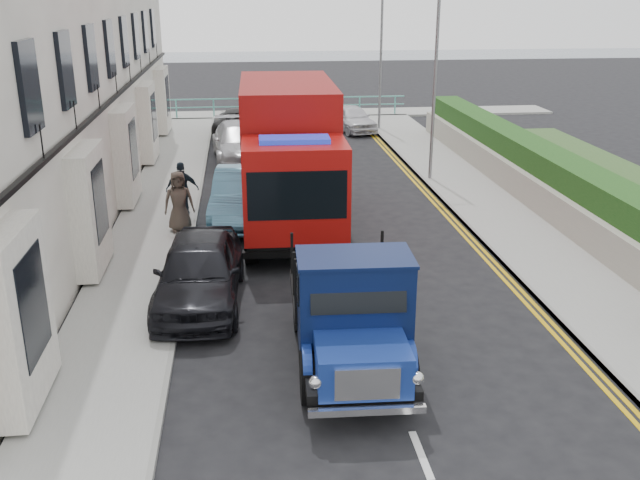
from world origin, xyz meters
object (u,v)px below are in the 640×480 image
(bedford_lorry, at_px, (353,321))
(parked_car_front, at_px, (199,271))
(lamp_far, at_px, (379,48))
(lamp_mid, at_px, (432,71))
(red_lorry, at_px, (289,152))

(bedford_lorry, bearing_deg, parked_car_front, 131.70)
(parked_car_front, bearing_deg, lamp_far, 71.67)
(lamp_mid, relative_size, parked_car_front, 1.53)
(bedford_lorry, bearing_deg, red_lorry, 95.21)
(bedford_lorry, distance_m, parked_car_front, 4.57)
(bedford_lorry, height_order, parked_car_front, bedford_lorry)
(lamp_mid, xyz_separation_m, red_lorry, (-5.37, -4.46, -1.80))
(lamp_far, xyz_separation_m, parked_car_front, (-7.78, -20.00, -3.22))
(bedford_lorry, height_order, red_lorry, red_lorry)
(bedford_lorry, relative_size, parked_car_front, 1.11)
(lamp_far, bearing_deg, red_lorry, -110.39)
(lamp_far, bearing_deg, parked_car_front, -111.25)
(bedford_lorry, xyz_separation_m, red_lorry, (-0.51, 9.05, 1.11))
(lamp_mid, bearing_deg, lamp_far, 90.00)
(lamp_mid, relative_size, bedford_lorry, 1.38)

